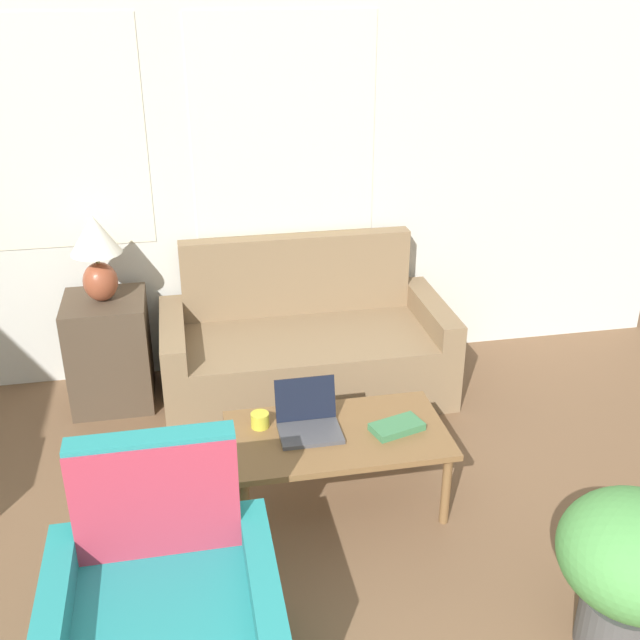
{
  "coord_description": "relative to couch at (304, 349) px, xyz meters",
  "views": [
    {
      "loc": [
        -0.06,
        -0.77,
        2.4
      ],
      "look_at": [
        0.62,
        2.68,
        0.75
      ],
      "focal_mm": 42.0,
      "sensor_mm": 36.0,
      "label": 1
    }
  ],
  "objects": [
    {
      "name": "wall_back",
      "position": [
        -0.64,
        0.42,
        1.04
      ],
      "size": [
        6.41,
        0.06,
        2.6
      ],
      "color": "silver",
      "rests_on": "ground_plane"
    },
    {
      "name": "couch",
      "position": [
        0.0,
        0.0,
        0.0
      ],
      "size": [
        1.72,
        0.8,
        0.92
      ],
      "color": "#846B4C",
      "rests_on": "ground_plane"
    },
    {
      "name": "armchair",
      "position": [
        -0.86,
        -2.04,
        0.01
      ],
      "size": [
        0.79,
        0.7,
        0.92
      ],
      "color": "teal",
      "rests_on": "ground_plane"
    },
    {
      "name": "side_table",
      "position": [
        -1.17,
        0.08,
        0.06
      ],
      "size": [
        0.47,
        0.47,
        0.67
      ],
      "color": "#4C3D2D",
      "rests_on": "ground_plane"
    },
    {
      "name": "table_lamp",
      "position": [
        -1.17,
        0.08,
        0.71
      ],
      "size": [
        0.29,
        0.29,
        0.51
      ],
      "color": "brown",
      "rests_on": "side_table"
    },
    {
      "name": "coffee_table",
      "position": [
        -0.04,
        -1.14,
        0.09
      ],
      "size": [
        1.04,
        0.59,
        0.41
      ],
      "color": "brown",
      "rests_on": "ground_plane"
    },
    {
      "name": "laptop",
      "position": [
        -0.17,
        -1.09,
        0.19
      ],
      "size": [
        0.29,
        0.27,
        0.22
      ],
      "color": "#47474C",
      "rests_on": "coffee_table"
    },
    {
      "name": "cup_navy",
      "position": [
        -0.39,
        -1.02,
        0.17
      ],
      "size": [
        0.09,
        0.09,
        0.07
      ],
      "color": "gold",
      "rests_on": "coffee_table"
    },
    {
      "name": "book_red",
      "position": [
        0.24,
        -1.17,
        0.16
      ],
      "size": [
        0.27,
        0.2,
        0.04
      ],
      "color": "#3D7A4C",
      "rests_on": "coffee_table"
    },
    {
      "name": "potted_plant",
      "position": [
        0.85,
        -2.2,
        0.14
      ],
      "size": [
        0.57,
        0.57,
        0.68
      ],
      "color": "#4C4C4C",
      "rests_on": "ground_plane"
    }
  ]
}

